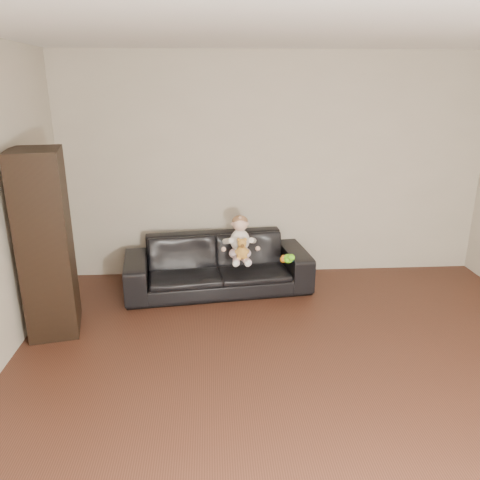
{
  "coord_description": "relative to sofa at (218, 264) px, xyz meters",
  "views": [
    {
      "loc": [
        -0.76,
        -2.68,
        2.23
      ],
      "look_at": [
        -0.45,
        2.15,
        0.61
      ],
      "focal_mm": 35.0,
      "sensor_mm": 36.0,
      "label": 1
    }
  ],
  "objects": [
    {
      "name": "toy_rattle",
      "position": [
        0.71,
        -0.24,
        0.13
      ],
      "size": [
        0.08,
        0.08,
        0.08
      ],
      "primitive_type": "sphere",
      "rotation": [
        0.0,
        0.0,
        0.05
      ],
      "color": "orange",
      "rests_on": "sofa"
    },
    {
      "name": "baby",
      "position": [
        0.25,
        -0.11,
        0.31
      ],
      "size": [
        0.34,
        0.42,
        0.49
      ],
      "rotation": [
        0.0,
        0.0,
        0.09
      ],
      "color": "#FAD3DE",
      "rests_on": "sofa"
    },
    {
      "name": "shelf_item",
      "position": [
        -1.55,
        -0.81,
        0.94
      ],
      "size": [
        0.23,
        0.28,
        0.28
      ],
      "primitive_type": "cube",
      "rotation": [
        0.0,
        0.0,
        0.21
      ],
      "color": "silver",
      "rests_on": "cabinet"
    },
    {
      "name": "floor",
      "position": [
        0.7,
        -2.25,
        -0.3
      ],
      "size": [
        5.5,
        5.5,
        0.0
      ],
      "primitive_type": "plane",
      "color": "#462518",
      "rests_on": "ground"
    },
    {
      "name": "toy_blue_disc",
      "position": [
        0.85,
        -0.19,
        0.1
      ],
      "size": [
        0.11,
        0.11,
        0.01
      ],
      "primitive_type": "cylinder",
      "rotation": [
        0.0,
        0.0,
        -0.15
      ],
      "color": "blue",
      "rests_on": "sofa"
    },
    {
      "name": "toy_green",
      "position": [
        0.76,
        -0.25,
        0.14
      ],
      "size": [
        0.15,
        0.16,
        0.1
      ],
      "primitive_type": "ellipsoid",
      "rotation": [
        0.0,
        0.0,
        0.25
      ],
      "color": "#6BEB1B",
      "rests_on": "sofa"
    },
    {
      "name": "cabinet",
      "position": [
        -1.57,
        -0.81,
        0.55
      ],
      "size": [
        0.54,
        0.66,
        1.71
      ],
      "primitive_type": "cube",
      "rotation": [
        0.0,
        0.0,
        0.21
      ],
      "color": "black",
      "rests_on": "floor"
    },
    {
      "name": "teddy_bear",
      "position": [
        0.26,
        -0.26,
        0.27
      ],
      "size": [
        0.13,
        0.14,
        0.24
      ],
      "rotation": [
        0.0,
        0.0,
        -0.06
      ],
      "color": "#C58C38",
      "rests_on": "sofa"
    },
    {
      "name": "sofa",
      "position": [
        0.0,
        0.0,
        0.0
      ],
      "size": [
        2.13,
        1.04,
        0.6
      ],
      "primitive_type": "imported",
      "rotation": [
        0.0,
        0.0,
        0.12
      ],
      "color": "black",
      "rests_on": "floor"
    },
    {
      "name": "wall_back",
      "position": [
        0.7,
        0.5,
        1.0
      ],
      "size": [
        5.0,
        0.0,
        5.0
      ],
      "primitive_type": "plane",
      "rotation": [
        1.57,
        0.0,
        0.0
      ],
      "color": "#B6AC99",
      "rests_on": "ground"
    },
    {
      "name": "ceiling",
      "position": [
        0.7,
        -2.25,
        2.3
      ],
      "size": [
        5.5,
        5.5,
        0.0
      ],
      "primitive_type": "plane",
      "rotation": [
        3.14,
        0.0,
        0.0
      ],
      "color": "#B6AC99",
      "rests_on": "ground"
    }
  ]
}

